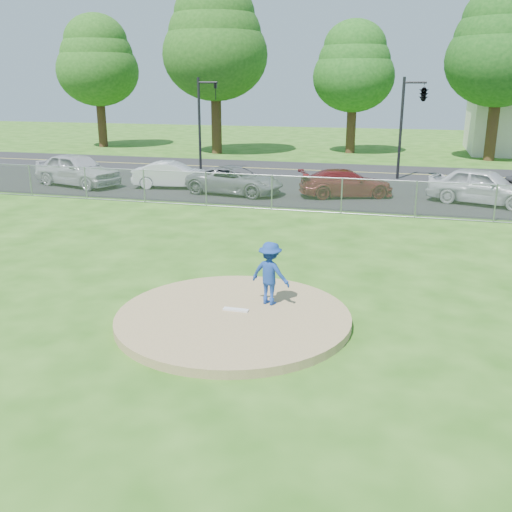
{
  "coord_description": "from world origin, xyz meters",
  "views": [
    {
      "loc": [
        3.67,
        -11.58,
        5.29
      ],
      "look_at": [
        0.0,
        2.0,
        1.0
      ],
      "focal_mm": 40.0,
      "sensor_mm": 36.0,
      "label": 1
    }
  ],
  "objects_px": {
    "parked_car_silver": "(77,170)",
    "parked_car_darkred": "(346,183)",
    "tree_left": "(215,41)",
    "parked_car_white": "(173,175)",
    "tree_center": "(354,66)",
    "traffic_signal_center": "(421,96)",
    "tree_right": "(502,46)",
    "tree_far_left": "(97,60)",
    "traffic_signal_left": "(203,116)",
    "pitcher": "(270,273)",
    "parked_car_gray": "(235,180)",
    "traffic_cone": "(226,185)",
    "parked_car_pearl": "(483,186)"
  },
  "relations": [
    {
      "from": "parked_car_pearl",
      "to": "pitcher",
      "type": "bearing_deg",
      "value": 176.58
    },
    {
      "from": "traffic_signal_left",
      "to": "traffic_signal_center",
      "type": "distance_m",
      "value": 12.79
    },
    {
      "from": "tree_left",
      "to": "traffic_cone",
      "type": "bearing_deg",
      "value": -69.55
    },
    {
      "from": "tree_left",
      "to": "parked_car_white",
      "type": "xyz_separation_m",
      "value": [
        2.74,
        -15.12,
        -7.56
      ]
    },
    {
      "from": "tree_right",
      "to": "parked_car_silver",
      "type": "relative_size",
      "value": 2.32
    },
    {
      "from": "tree_far_left",
      "to": "parked_car_white",
      "type": "xyz_separation_m",
      "value": [
        13.74,
        -17.12,
        -6.38
      ]
    },
    {
      "from": "parked_car_silver",
      "to": "tree_right",
      "type": "bearing_deg",
      "value": -36.77
    },
    {
      "from": "parked_car_gray",
      "to": "tree_left",
      "type": "bearing_deg",
      "value": 30.64
    },
    {
      "from": "tree_far_left",
      "to": "traffic_signal_left",
      "type": "bearing_deg",
      "value": -39.73
    },
    {
      "from": "tree_far_left",
      "to": "traffic_signal_left",
      "type": "height_order",
      "value": "tree_far_left"
    },
    {
      "from": "traffic_signal_center",
      "to": "traffic_cone",
      "type": "bearing_deg",
      "value": -144.21
    },
    {
      "from": "traffic_signal_center",
      "to": "parked_car_silver",
      "type": "height_order",
      "value": "traffic_signal_center"
    },
    {
      "from": "traffic_signal_left",
      "to": "pitcher",
      "type": "bearing_deg",
      "value": -65.98
    },
    {
      "from": "parked_car_gray",
      "to": "traffic_signal_left",
      "type": "bearing_deg",
      "value": 39.85
    },
    {
      "from": "tree_left",
      "to": "tree_far_left",
      "type": "bearing_deg",
      "value": 169.7
    },
    {
      "from": "tree_center",
      "to": "tree_far_left",
      "type": "bearing_deg",
      "value": -177.27
    },
    {
      "from": "tree_center",
      "to": "pitcher",
      "type": "relative_size",
      "value": 6.45
    },
    {
      "from": "tree_center",
      "to": "tree_right",
      "type": "relative_size",
      "value": 0.85
    },
    {
      "from": "tree_left",
      "to": "tree_right",
      "type": "height_order",
      "value": "tree_left"
    },
    {
      "from": "parked_car_darkred",
      "to": "parked_car_gray",
      "type": "bearing_deg",
      "value": 77.52
    },
    {
      "from": "traffic_signal_center",
      "to": "pitcher",
      "type": "distance_m",
      "value": 21.72
    },
    {
      "from": "tree_left",
      "to": "pitcher",
      "type": "relative_size",
      "value": 8.21
    },
    {
      "from": "tree_center",
      "to": "traffic_signal_center",
      "type": "bearing_deg",
      "value": -67.51
    },
    {
      "from": "traffic_signal_left",
      "to": "parked_car_gray",
      "type": "height_order",
      "value": "traffic_signal_left"
    },
    {
      "from": "parked_car_gray",
      "to": "pitcher",
      "type": "bearing_deg",
      "value": -151.06
    },
    {
      "from": "traffic_cone",
      "to": "parked_car_gray",
      "type": "distance_m",
      "value": 0.72
    },
    {
      "from": "tree_right",
      "to": "pitcher",
      "type": "relative_size",
      "value": 7.62
    },
    {
      "from": "parked_car_silver",
      "to": "parked_car_gray",
      "type": "bearing_deg",
      "value": -74.04
    },
    {
      "from": "tree_center",
      "to": "parked_car_darkred",
      "type": "height_order",
      "value": "tree_center"
    },
    {
      "from": "traffic_signal_center",
      "to": "parked_car_silver",
      "type": "xyz_separation_m",
      "value": [
        -17.38,
        -6.83,
        -3.75
      ]
    },
    {
      "from": "tree_left",
      "to": "traffic_signal_center",
      "type": "xyz_separation_m",
      "value": [
        14.97,
        -9.0,
        -3.63
      ]
    },
    {
      "from": "traffic_signal_left",
      "to": "parked_car_white",
      "type": "height_order",
      "value": "traffic_signal_left"
    },
    {
      "from": "traffic_cone",
      "to": "parked_car_gray",
      "type": "xyz_separation_m",
      "value": [
        0.58,
        -0.28,
        0.31
      ]
    },
    {
      "from": "parked_car_darkred",
      "to": "tree_left",
      "type": "bearing_deg",
      "value": 17.83
    },
    {
      "from": "parked_car_gray",
      "to": "parked_car_silver",
      "type": "bearing_deg",
      "value": 98.34
    },
    {
      "from": "parked_car_silver",
      "to": "traffic_cone",
      "type": "bearing_deg",
      "value": -72.08
    },
    {
      "from": "tree_far_left",
      "to": "tree_center",
      "type": "distance_m",
      "value": 21.03
    },
    {
      "from": "tree_left",
      "to": "parked_car_white",
      "type": "bearing_deg",
      "value": -79.72
    },
    {
      "from": "parked_car_gray",
      "to": "parked_car_darkred",
      "type": "relative_size",
      "value": 1.06
    },
    {
      "from": "parked_car_white",
      "to": "parked_car_pearl",
      "type": "height_order",
      "value": "parked_car_pearl"
    },
    {
      "from": "pitcher",
      "to": "tree_far_left",
      "type": "bearing_deg",
      "value": -38.96
    },
    {
      "from": "tree_left",
      "to": "parked_car_white",
      "type": "height_order",
      "value": "tree_left"
    },
    {
      "from": "parked_car_silver",
      "to": "parked_car_darkred",
      "type": "relative_size",
      "value": 1.12
    },
    {
      "from": "traffic_signal_center",
      "to": "tree_left",
      "type": "bearing_deg",
      "value": 148.98
    },
    {
      "from": "tree_right",
      "to": "traffic_signal_center",
      "type": "bearing_deg",
      "value": -116.71
    },
    {
      "from": "traffic_signal_left",
      "to": "tree_right",
      "type": "bearing_deg",
      "value": 29.38
    },
    {
      "from": "tree_left",
      "to": "parked_car_silver",
      "type": "xyz_separation_m",
      "value": [
        -2.41,
        -15.83,
        -7.38
      ]
    },
    {
      "from": "tree_far_left",
      "to": "traffic_signal_left",
      "type": "relative_size",
      "value": 1.92
    },
    {
      "from": "tree_right",
      "to": "parked_car_darkred",
      "type": "xyz_separation_m",
      "value": [
        -8.25,
        -16.19,
        -6.99
      ]
    },
    {
      "from": "tree_left",
      "to": "parked_car_silver",
      "type": "relative_size",
      "value": 2.5
    }
  ]
}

